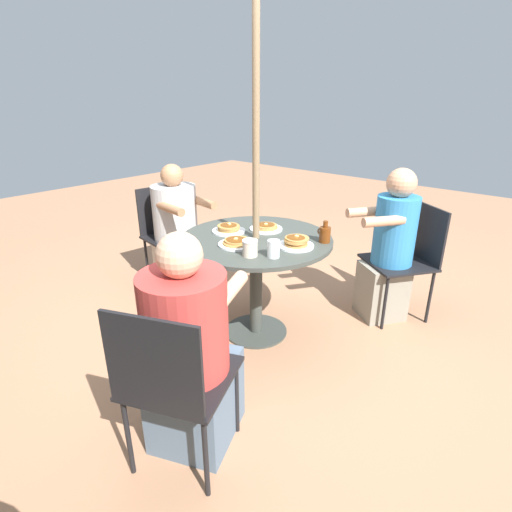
# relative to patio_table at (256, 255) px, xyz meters

# --- Properties ---
(ground_plane) EXTENTS (12.00, 12.00, 0.00)m
(ground_plane) POSITION_rel_patio_table_xyz_m (0.00, 0.00, -0.62)
(ground_plane) COLOR #9E7051
(patio_table) EXTENTS (1.05, 1.05, 0.75)m
(patio_table) POSITION_rel_patio_table_xyz_m (0.00, 0.00, 0.00)
(patio_table) COLOR #383D38
(patio_table) RESTS_ON ground
(umbrella_pole) EXTENTS (0.05, 0.05, 2.41)m
(umbrella_pole) POSITION_rel_patio_table_xyz_m (0.00, 0.00, 0.59)
(umbrella_pole) COLOR #846B4C
(umbrella_pole) RESTS_ON ground
(patio_chair_north) EXTENTS (0.59, 0.59, 0.89)m
(patio_chair_north) POSITION_rel_patio_table_xyz_m (-0.48, 1.12, -0.11)
(patio_chair_north) COLOR black
(patio_chair_north) RESTS_ON ground
(diner_north) EXTENTS (0.53, 0.58, 1.13)m
(diner_north) POSITION_rel_patio_table_xyz_m (-0.41, 0.96, -0.11)
(diner_north) COLOR slate
(diner_north) RESTS_ON ground
(patio_chair_east) EXTENTS (0.63, 0.63, 0.89)m
(patio_chair_east) POSITION_rel_patio_table_xyz_m (-0.71, -0.99, -0.11)
(patio_chair_east) COLOR black
(patio_chair_east) RESTS_ON ground
(diner_east) EXTENTS (0.51, 0.55, 1.18)m
(diner_east) POSITION_rel_patio_table_xyz_m (-0.61, -0.85, -0.07)
(diner_east) COLOR gray
(diner_east) RESTS_ON ground
(patio_chair_south) EXTENTS (0.51, 0.51, 0.89)m
(patio_chair_south) POSITION_rel_patio_table_xyz_m (1.21, -0.17, -0.11)
(patio_chair_south) COLOR black
(patio_chair_south) RESTS_ON ground
(diner_south) EXTENTS (0.59, 0.44, 1.12)m
(diner_south) POSITION_rel_patio_table_xyz_m (1.03, -0.14, -0.12)
(diner_south) COLOR beige
(diner_south) RESTS_ON ground
(pancake_plate_a) EXTENTS (0.24, 0.24, 0.05)m
(pancake_plate_a) POSITION_rel_patio_table_xyz_m (0.06, -0.18, 0.15)
(pancake_plate_a) COLOR white
(pancake_plate_a) RESTS_ON patio_table
(pancake_plate_b) EXTENTS (0.24, 0.24, 0.06)m
(pancake_plate_b) POSITION_rel_patio_table_xyz_m (0.23, 0.03, 0.15)
(pancake_plate_b) COLOR white
(pancake_plate_b) RESTS_ON patio_table
(pancake_plate_c) EXTENTS (0.24, 0.24, 0.05)m
(pancake_plate_c) POSITION_rel_patio_table_xyz_m (-0.00, 0.20, 0.15)
(pancake_plate_c) COLOR white
(pancake_plate_c) RESTS_ON patio_table
(pancake_plate_d) EXTENTS (0.24, 0.24, 0.07)m
(pancake_plate_d) POSITION_rel_patio_table_xyz_m (-0.31, -0.03, 0.16)
(pancake_plate_d) COLOR white
(pancake_plate_d) RESTS_ON patio_table
(syrup_bottle) EXTENTS (0.10, 0.07, 0.15)m
(syrup_bottle) POSITION_rel_patio_table_xyz_m (-0.40, -0.23, 0.19)
(syrup_bottle) COLOR #602D0F
(syrup_bottle) RESTS_ON patio_table
(coffee_cup) EXTENTS (0.09, 0.09, 0.10)m
(coffee_cup) POSITION_rel_patio_table_xyz_m (-0.19, 0.27, 0.18)
(coffee_cup) COLOR beige
(coffee_cup) RESTS_ON patio_table
(drinking_glass_a) EXTENTS (0.07, 0.07, 0.11)m
(drinking_glass_a) POSITION_rel_patio_table_xyz_m (-0.31, 0.20, 0.18)
(drinking_glass_a) COLOR silver
(drinking_glass_a) RESTS_ON patio_table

